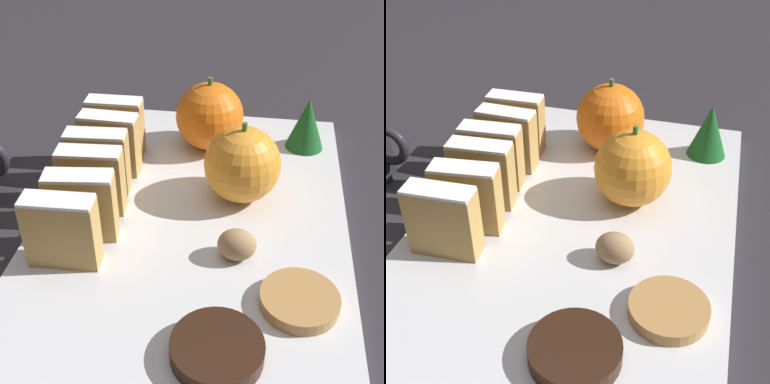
{
  "view_description": "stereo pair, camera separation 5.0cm",
  "coord_description": "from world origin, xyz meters",
  "views": [
    {
      "loc": [
        0.06,
        -0.4,
        0.33
      ],
      "look_at": [
        0.0,
        0.0,
        0.04
      ],
      "focal_mm": 50.0,
      "sensor_mm": 36.0,
      "label": 1
    },
    {
      "loc": [
        0.11,
        -0.39,
        0.33
      ],
      "look_at": [
        0.0,
        0.0,
        0.04
      ],
      "focal_mm": 50.0,
      "sensor_mm": 36.0,
      "label": 2
    }
  ],
  "objects": [
    {
      "name": "stollen_slice_third",
      "position": [
        -0.1,
        -0.0,
        0.05
      ],
      "size": [
        0.06,
        0.03,
        0.07
      ],
      "color": "tan",
      "rests_on": "serving_platter"
    },
    {
      "name": "gingerbread_cookie",
      "position": [
        0.1,
        -0.1,
        0.02
      ],
      "size": [
        0.06,
        0.06,
        0.01
      ],
      "color": "#B27F47",
      "rests_on": "serving_platter"
    },
    {
      "name": "orange_far",
      "position": [
        0.0,
        0.14,
        0.05
      ],
      "size": [
        0.08,
        0.08,
        0.09
      ],
      "color": "orange",
      "rests_on": "serving_platter"
    },
    {
      "name": "evergreen_sprig",
      "position": [
        0.11,
        0.15,
        0.04
      ],
      "size": [
        0.04,
        0.04,
        0.06
      ],
      "color": "#195623",
      "rests_on": "serving_platter"
    },
    {
      "name": "stollen_slice_front",
      "position": [
        -0.1,
        -0.08,
        0.05
      ],
      "size": [
        0.06,
        0.03,
        0.07
      ],
      "color": "tan",
      "rests_on": "serving_platter"
    },
    {
      "name": "stollen_slice_sixth",
      "position": [
        -0.1,
        0.11,
        0.05
      ],
      "size": [
        0.06,
        0.02,
        0.07
      ],
      "color": "tan",
      "rests_on": "serving_platter"
    },
    {
      "name": "serving_platter",
      "position": [
        0.0,
        0.0,
        0.01
      ],
      "size": [
        0.3,
        0.43,
        0.01
      ],
      "color": "silver",
      "rests_on": "ground_plane"
    },
    {
      "name": "chocolate_cookie",
      "position": [
        0.04,
        -0.16,
        0.02
      ],
      "size": [
        0.07,
        0.07,
        0.01
      ],
      "color": "black",
      "rests_on": "serving_platter"
    },
    {
      "name": "walnut",
      "position": [
        0.05,
        -0.05,
        0.03
      ],
      "size": [
        0.03,
        0.03,
        0.03
      ],
      "color": "#9E7A51",
      "rests_on": "serving_platter"
    },
    {
      "name": "ground_plane",
      "position": [
        0.0,
        0.0,
        0.0
      ],
      "size": [
        6.0,
        6.0,
        0.0
      ],
      "primitive_type": "plane",
      "color": "#28262B"
    },
    {
      "name": "orange_near",
      "position": [
        0.04,
        0.04,
        0.05
      ],
      "size": [
        0.08,
        0.08,
        0.08
      ],
      "color": "orange",
      "rests_on": "serving_platter"
    },
    {
      "name": "stollen_slice_fifth",
      "position": [
        -0.1,
        0.07,
        0.05
      ],
      "size": [
        0.06,
        0.03,
        0.07
      ],
      "color": "tan",
      "rests_on": "serving_platter"
    },
    {
      "name": "stollen_slice_fourth",
      "position": [
        -0.1,
        0.03,
        0.05
      ],
      "size": [
        0.06,
        0.03,
        0.07
      ],
      "color": "tan",
      "rests_on": "serving_platter"
    },
    {
      "name": "stollen_slice_second",
      "position": [
        -0.09,
        -0.04,
        0.05
      ],
      "size": [
        0.06,
        0.03,
        0.07
      ],
      "color": "tan",
      "rests_on": "serving_platter"
    }
  ]
}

